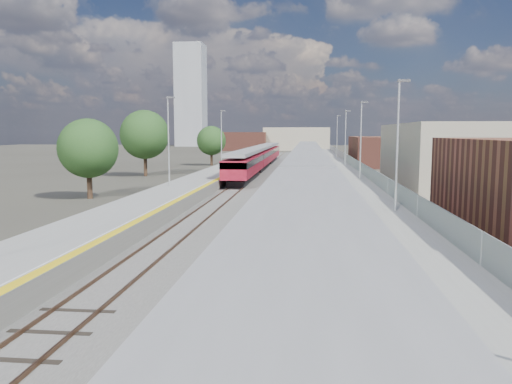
# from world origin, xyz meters

# --- Properties ---
(ground) EXTENTS (320.00, 320.00, 0.00)m
(ground) POSITION_xyz_m (0.00, 50.00, 0.00)
(ground) COLOR #47443A
(ground) RESTS_ON ground
(ballast_bed) EXTENTS (10.50, 155.00, 0.06)m
(ballast_bed) POSITION_xyz_m (-2.25, 52.50, 0.03)
(ballast_bed) COLOR #565451
(ballast_bed) RESTS_ON ground
(tracks) EXTENTS (8.96, 160.00, 0.17)m
(tracks) POSITION_xyz_m (-1.65, 54.18, 0.11)
(tracks) COLOR #4C3323
(tracks) RESTS_ON ground
(platform_right) EXTENTS (4.70, 155.00, 8.52)m
(platform_right) POSITION_xyz_m (5.28, 52.49, 0.54)
(platform_right) COLOR slate
(platform_right) RESTS_ON ground
(platform_left) EXTENTS (4.30, 155.00, 8.52)m
(platform_left) POSITION_xyz_m (-9.05, 52.49, 0.52)
(platform_left) COLOR slate
(platform_left) RESTS_ON ground
(buildings) EXTENTS (72.00, 185.50, 40.00)m
(buildings) POSITION_xyz_m (-18.12, 138.60, 10.70)
(buildings) COLOR brown
(buildings) RESTS_ON ground
(green_train) EXTENTS (3.02, 84.04, 3.33)m
(green_train) POSITION_xyz_m (1.50, 35.82, 2.34)
(green_train) COLOR black
(green_train) RESTS_ON ground
(red_train) EXTENTS (2.65, 53.84, 3.35)m
(red_train) POSITION_xyz_m (-5.50, 66.15, 1.98)
(red_train) COLOR black
(red_train) RESTS_ON ground
(tree_a) EXTENTS (4.93, 4.93, 6.68)m
(tree_a) POSITION_xyz_m (-16.62, 32.50, 4.20)
(tree_a) COLOR #382619
(tree_a) RESTS_ON ground
(tree_b) EXTENTS (6.14, 6.14, 8.32)m
(tree_b) POSITION_xyz_m (-18.93, 53.95, 5.24)
(tree_b) COLOR #382619
(tree_b) RESTS_ON ground
(tree_c) EXTENTS (4.87, 4.87, 6.60)m
(tree_c) POSITION_xyz_m (-14.56, 75.20, 4.15)
(tree_c) COLOR #382619
(tree_c) RESTS_ON ground
(tree_d) EXTENTS (4.32, 4.32, 5.85)m
(tree_d) POSITION_xyz_m (24.74, 70.67, 3.68)
(tree_d) COLOR #382619
(tree_d) RESTS_ON ground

